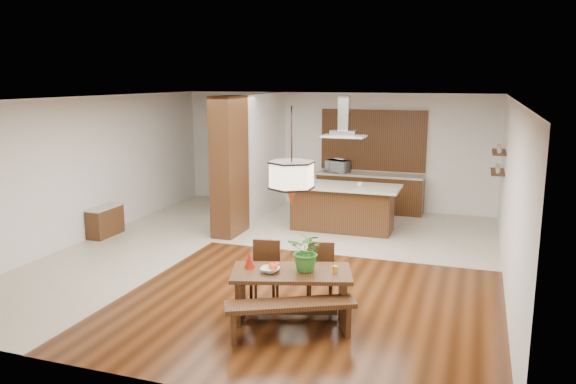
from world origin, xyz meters
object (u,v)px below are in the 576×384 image
at_px(dining_chair_right, 320,275).
at_px(island_cup, 360,185).
at_px(hallway_console, 105,221).
at_px(range_hood, 344,116).
at_px(pendant_lantern, 292,156).
at_px(dining_chair_left, 264,273).
at_px(fruit_bowl, 270,270).
at_px(microwave, 338,166).
at_px(kitchen_island, 342,207).
at_px(foliage_plant, 307,251).
at_px(dining_bench, 290,319).
at_px(dining_table, 291,283).

xyz_separation_m(dining_chair_right, island_cup, (-0.25, 3.97, 0.61)).
height_order(hallway_console, range_hood, range_hood).
xyz_separation_m(pendant_lantern, island_cup, (-0.01, 4.56, -1.19)).
xyz_separation_m(dining_chair_left, island_cup, (0.52, 4.21, 0.60)).
bearing_deg(pendant_lantern, island_cup, 90.16).
distance_m(fruit_bowl, microwave, 6.78).
bearing_deg(hallway_console, kitchen_island, 24.00).
xyz_separation_m(hallway_console, dining_chair_left, (4.46, -2.27, 0.14)).
xyz_separation_m(kitchen_island, island_cup, (0.39, -0.10, 0.54)).
bearing_deg(foliage_plant, dining_chair_right, 85.38).
relative_size(kitchen_island, island_cup, 21.49).
relative_size(foliage_plant, kitchen_island, 0.23).
relative_size(foliage_plant, island_cup, 4.90).
height_order(pendant_lantern, island_cup, pendant_lantern).
xyz_separation_m(hallway_console, island_cup, (4.98, 1.94, 0.74)).
height_order(dining_bench, kitchen_island, kitchen_island).
distance_m(kitchen_island, island_cup, 0.67).
distance_m(dining_table, pendant_lantern, 1.75).
distance_m(fruit_bowl, kitchen_island, 4.80).
distance_m(pendant_lantern, range_hood, 4.69).
bearing_deg(kitchen_island, dining_chair_right, -81.22).
bearing_deg(fruit_bowl, kitchen_island, 91.72).
xyz_separation_m(dining_table, range_hood, (-0.40, 4.67, 1.97)).
relative_size(dining_bench, island_cup, 14.56).
xyz_separation_m(dining_chair_right, foliage_plant, (-0.04, -0.51, 0.51)).
bearing_deg(kitchen_island, foliage_plant, -82.70).
distance_m(dining_bench, island_cup, 5.19).
distance_m(range_hood, island_cup, 1.47).
bearing_deg(range_hood, pendant_lantern, -85.05).
bearing_deg(dining_bench, hallway_console, 148.38).
bearing_deg(fruit_bowl, pendant_lantern, 27.76).
height_order(hallway_console, dining_chair_right, dining_chair_right).
xyz_separation_m(foliage_plant, microwave, (-1.19, 6.50, 0.15)).
xyz_separation_m(fruit_bowl, kitchen_island, (-0.14, 4.80, -0.19)).
relative_size(dining_table, pendant_lantern, 1.36).
height_order(dining_chair_right, island_cup, island_cup).
bearing_deg(foliage_plant, dining_bench, -92.20).
relative_size(pendant_lantern, range_hood, 1.46).
bearing_deg(microwave, hallway_console, -119.39).
distance_m(dining_chair_left, foliage_plant, 0.92).
height_order(dining_table, range_hood, range_hood).
bearing_deg(pendant_lantern, range_hood, 94.95).
distance_m(pendant_lantern, fruit_bowl, 1.57).
xyz_separation_m(kitchen_island, range_hood, (0.00, 0.00, 1.95)).
relative_size(dining_table, range_hood, 1.98).
bearing_deg(dining_chair_right, dining_bench, -104.55).
height_order(dining_bench, foliage_plant, foliage_plant).
relative_size(hallway_console, dining_table, 0.49).
height_order(hallway_console, foliage_plant, foliage_plant).
bearing_deg(hallway_console, range_hood, 24.04).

